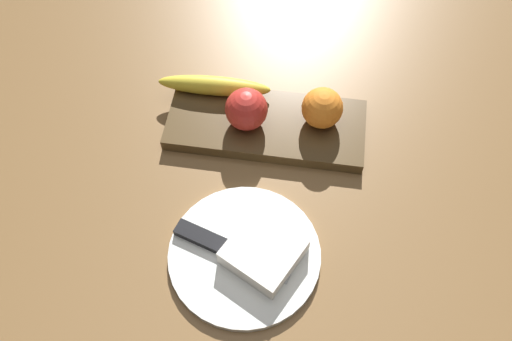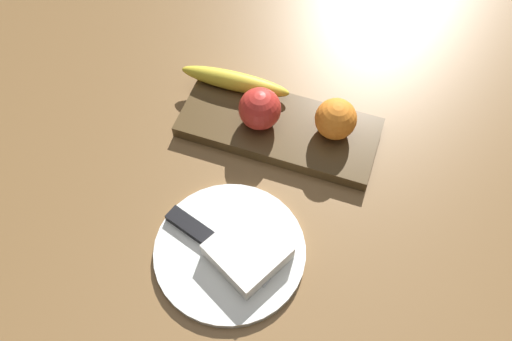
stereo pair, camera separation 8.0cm
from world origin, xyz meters
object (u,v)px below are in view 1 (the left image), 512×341
(banana, at_px, (214,86))
(orange_near_apple, at_px, (322,108))
(dinner_plate, at_px, (244,255))
(folded_napkin, at_px, (264,251))
(knife, at_px, (214,243))
(fruit_tray, at_px, (266,125))
(apple, at_px, (246,109))

(banana, relative_size, orange_near_apple, 2.86)
(dinner_plate, height_order, folded_napkin, folded_napkin)
(folded_napkin, distance_m, knife, 0.07)
(orange_near_apple, xyz_separation_m, knife, (-0.13, -0.24, -0.04))
(orange_near_apple, distance_m, dinner_plate, 0.27)
(fruit_tray, height_order, dinner_plate, fruit_tray)
(orange_near_apple, bearing_deg, fruit_tray, -171.31)
(fruit_tray, relative_size, apple, 4.74)
(fruit_tray, xyz_separation_m, knife, (-0.05, -0.22, 0.01))
(fruit_tray, distance_m, knife, 0.23)
(knife, bearing_deg, fruit_tray, 95.80)
(banana, height_order, knife, banana)
(fruit_tray, height_order, apple, apple)
(orange_near_apple, bearing_deg, knife, -119.36)
(orange_near_apple, bearing_deg, apple, -170.12)
(apple, relative_size, banana, 0.36)
(apple, relative_size, orange_near_apple, 1.03)
(dinner_plate, bearing_deg, orange_near_apple, 70.26)
(orange_near_apple, bearing_deg, folded_napkin, -103.84)
(fruit_tray, xyz_separation_m, dinner_plate, (0.00, -0.23, -0.01))
(apple, xyz_separation_m, orange_near_apple, (0.12, 0.02, -0.00))
(fruit_tray, distance_m, banana, 0.11)
(orange_near_apple, height_order, knife, orange_near_apple)
(orange_near_apple, xyz_separation_m, folded_napkin, (-0.06, -0.25, -0.03))
(knife, bearing_deg, dinner_plate, 8.48)
(orange_near_apple, bearing_deg, banana, 169.18)
(apple, bearing_deg, orange_near_apple, 9.88)
(dinner_plate, height_order, knife, knife)
(dinner_plate, xyz_separation_m, knife, (-0.05, 0.01, 0.01))
(apple, height_order, dinner_plate, apple)
(fruit_tray, distance_m, dinner_plate, 0.23)
(banana, distance_m, dinner_plate, 0.30)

